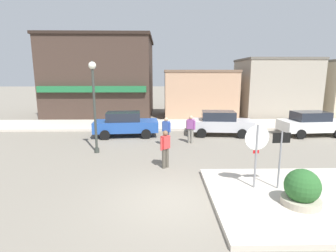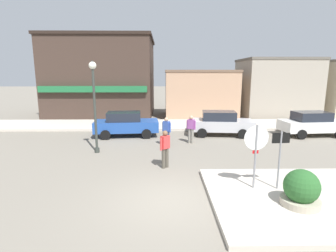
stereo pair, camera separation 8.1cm
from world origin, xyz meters
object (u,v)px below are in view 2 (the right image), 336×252
(stop_sign, at_px, (256,148))
(one_way_sign, at_px, (280,154))
(pedestrian_crossing_far, at_px, (191,128))
(pedestrian_kerb_side, at_px, (167,131))
(planter, at_px, (301,192))
(parked_car_second, at_px, (220,123))
(pedestrian_crossing_near, at_px, (165,148))
(lamp_post, at_px, (94,94))
(parked_car_nearest, at_px, (126,124))
(parked_car_third, at_px, (312,123))

(stop_sign, distance_m, one_way_sign, 0.79)
(pedestrian_crossing_far, distance_m, pedestrian_kerb_side, 1.53)
(pedestrian_crossing_far, bearing_deg, planter, -72.31)
(parked_car_second, bearing_deg, pedestrian_crossing_far, -136.24)
(one_way_sign, bearing_deg, pedestrian_crossing_far, 109.08)
(parked_car_second, xyz_separation_m, pedestrian_crossing_far, (-2.11, -2.02, 0.06))
(stop_sign, distance_m, pedestrian_kerb_side, 6.47)
(pedestrian_crossing_near, xyz_separation_m, pedestrian_crossing_far, (1.49, 4.00, 0.00))
(lamp_post, relative_size, parked_car_nearest, 1.10)
(pedestrian_crossing_near, bearing_deg, parked_car_second, 59.08)
(planter, distance_m, lamp_post, 9.69)
(parked_car_second, height_order, pedestrian_kerb_side, pedestrian_kerb_side)
(one_way_sign, relative_size, lamp_post, 0.46)
(stop_sign, height_order, pedestrian_kerb_side, stop_sign)
(planter, bearing_deg, pedestrian_kerb_side, 118.69)
(parked_car_nearest, bearing_deg, pedestrian_crossing_far, -24.84)
(planter, relative_size, parked_car_second, 0.30)
(parked_car_second, height_order, pedestrian_crossing_near, pedestrian_crossing_near)
(parked_car_nearest, distance_m, parked_car_third, 11.93)
(parked_car_third, bearing_deg, planter, -120.70)
(planter, bearing_deg, lamp_post, 141.58)
(pedestrian_crossing_near, height_order, pedestrian_kerb_side, same)
(parked_car_nearest, height_order, pedestrian_crossing_near, pedestrian_crossing_near)
(parked_car_nearest, relative_size, parked_car_second, 1.00)
(stop_sign, relative_size, lamp_post, 0.51)
(pedestrian_kerb_side, bearing_deg, parked_car_third, 14.16)
(pedestrian_crossing_near, relative_size, pedestrian_kerb_side, 1.00)
(pedestrian_crossing_far, bearing_deg, lamp_post, -160.45)
(parked_car_nearest, bearing_deg, pedestrian_crossing_near, -67.03)
(one_way_sign, height_order, planter, one_way_sign)
(pedestrian_kerb_side, bearing_deg, parked_car_second, 36.77)
(pedestrian_crossing_near, distance_m, pedestrian_kerb_side, 3.40)
(parked_car_second, distance_m, pedestrian_kerb_side, 4.39)
(one_way_sign, distance_m, parked_car_second, 8.49)
(one_way_sign, bearing_deg, lamp_post, 146.74)
(parked_car_nearest, height_order, parked_car_third, same)
(stop_sign, height_order, lamp_post, lamp_post)
(one_way_sign, relative_size, parked_car_third, 0.51)
(stop_sign, xyz_separation_m, planter, (0.95, -1.22, -0.96))
(planter, distance_m, parked_car_second, 9.62)
(parked_car_third, distance_m, pedestrian_crossing_far, 8.16)
(one_way_sign, bearing_deg, parked_car_second, 90.80)
(pedestrian_crossing_near, bearing_deg, parked_car_third, 31.33)
(pedestrian_crossing_near, distance_m, pedestrian_crossing_far, 4.27)
(parked_car_second, distance_m, pedestrian_crossing_near, 7.02)
(parked_car_second, bearing_deg, planter, -88.18)
(stop_sign, relative_size, pedestrian_kerb_side, 1.43)
(lamp_post, xyz_separation_m, parked_car_third, (12.90, 3.51, -2.15))
(parked_car_third, height_order, pedestrian_kerb_side, pedestrian_kerb_side)
(planter, bearing_deg, stop_sign, 127.87)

